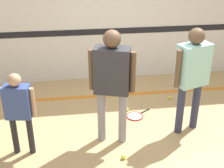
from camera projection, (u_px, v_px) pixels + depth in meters
ground_plane at (126, 140)px, 4.70m from camera, size 16.00×16.00×0.00m
wall_back at (107, 2)px, 6.05m from camera, size 16.00×0.07×3.20m
floor_stripe at (113, 95)px, 5.99m from camera, size 14.40×0.10×0.01m
person_instructor at (112, 76)px, 4.25m from camera, size 0.62×0.39×1.71m
person_student_left at (18, 106)px, 4.12m from camera, size 0.46×0.24×1.22m
person_student_right at (192, 70)px, 4.52m from camera, size 0.59×0.40×1.65m
racket_spare_on_floor at (136, 116)px, 5.30m from camera, size 0.50×0.41×0.03m
tennis_ball_near_instructor at (124, 157)px, 4.29m from camera, size 0.07×0.07×0.07m
tennis_ball_by_spare_racket at (127, 109)px, 5.45m from camera, size 0.07×0.07×0.07m
tennis_ball_stray_left at (170, 98)px, 5.83m from camera, size 0.07×0.07×0.07m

